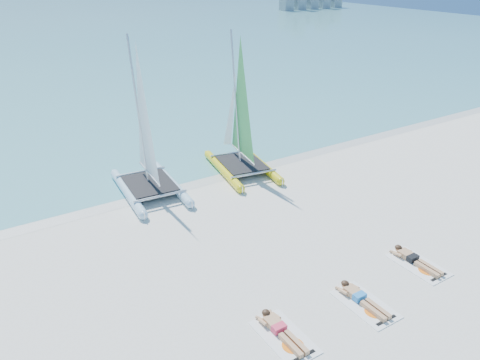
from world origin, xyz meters
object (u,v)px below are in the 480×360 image
(towel_a, at_px, (284,337))
(sunbather_a, at_px, (280,329))
(catamaran_blue, at_px, (146,148))
(sunbather_b, at_px, (360,298))
(catamaran_yellow, at_px, (238,126))
(towel_c, at_px, (418,265))
(towel_b, at_px, (365,305))
(sunbather_c, at_px, (414,259))

(towel_a, bearing_deg, sunbather_a, 90.00)
(catamaran_blue, bearing_deg, sunbather_b, -71.84)
(towel_a, distance_m, sunbather_a, 0.22)
(catamaran_blue, xyz_separation_m, catamaran_yellow, (4.39, 0.13, 0.06))
(towel_a, height_order, sunbather_b, sunbather_b)
(catamaran_yellow, height_order, towel_c, catamaran_yellow)
(catamaran_yellow, xyz_separation_m, sunbather_b, (-2.08, -9.74, -1.84))
(catamaran_blue, distance_m, towel_b, 10.24)
(towel_b, bearing_deg, sunbather_b, 90.00)
(towel_c, bearing_deg, sunbather_a, -179.59)
(catamaran_yellow, relative_size, towel_c, 3.36)
(catamaran_yellow, distance_m, sunbather_a, 10.79)
(catamaran_blue, xyz_separation_m, towel_c, (5.09, -9.36, -1.88))
(catamaran_blue, distance_m, towel_a, 9.78)
(towel_a, height_order, towel_b, same)
(catamaran_blue, xyz_separation_m, towel_a, (-0.33, -9.59, -1.88))
(towel_a, bearing_deg, sunbather_c, 4.47)
(catamaran_blue, bearing_deg, towel_b, -72.10)
(towel_a, distance_m, sunbather_b, 2.64)
(catamaran_blue, relative_size, sunbather_b, 3.67)
(catamaran_blue, bearing_deg, sunbather_a, -87.36)
(towel_a, xyz_separation_m, sunbather_a, (0.00, 0.19, 0.11))
(catamaran_yellow, bearing_deg, towel_b, -92.20)
(catamaran_yellow, height_order, towel_b, catamaran_yellow)
(catamaran_blue, distance_m, sunbather_c, 10.63)
(sunbather_b, distance_m, sunbather_c, 2.81)
(towel_a, xyz_separation_m, towel_c, (5.41, 0.23, 0.00))
(towel_b, xyz_separation_m, sunbather_c, (2.78, 0.63, 0.11))
(towel_c, bearing_deg, towel_b, -170.98)
(catamaran_blue, distance_m, sunbather_a, 9.57)
(catamaran_yellow, bearing_deg, sunbather_b, -92.43)
(towel_a, xyz_separation_m, sunbather_b, (2.64, -0.02, 0.11))
(sunbather_c, bearing_deg, towel_b, -167.16)
(towel_a, relative_size, towel_c, 1.00)
(sunbather_a, relative_size, sunbather_b, 1.00)
(towel_b, bearing_deg, towel_a, 175.45)
(towel_c, height_order, sunbather_c, sunbather_c)
(sunbather_a, xyz_separation_m, sunbather_b, (2.64, -0.21, 0.00))
(sunbather_c, bearing_deg, catamaran_yellow, 94.26)
(catamaran_blue, distance_m, towel_c, 10.82)
(towel_c, xyz_separation_m, sunbather_c, (0.00, 0.19, 0.11))
(catamaran_blue, relative_size, towel_b, 3.42)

